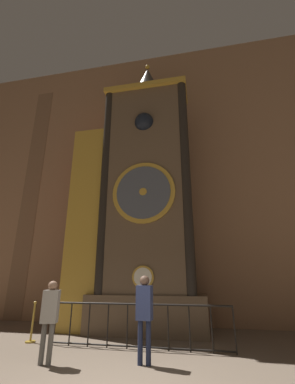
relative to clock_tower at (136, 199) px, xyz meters
The scene contains 6 objects.
cathedral_back_wall 2.54m from the clock_tower, 62.48° to the left, with size 24.00×0.32×12.90m.
clock_tower is the anchor object (origin of this frame).
railing_fence 4.49m from the clock_tower, 73.13° to the right, with size 4.92×0.05×1.09m.
visitor_near 5.15m from the clock_tower, 106.20° to the right, with size 0.38×0.30×1.67m.
visitor_far 4.81m from the clock_tower, 71.69° to the right, with size 0.36×0.25×1.79m.
stanchion_post 5.29m from the clock_tower, 144.70° to the right, with size 0.28×0.28×1.08m.
Camera 1 is at (1.44, -4.21, 1.75)m, focal length 24.00 mm.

